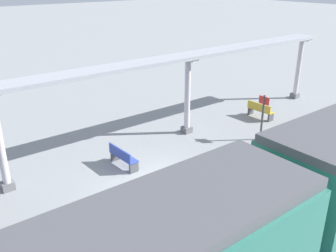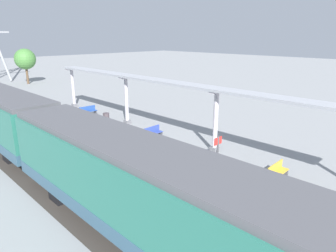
{
  "view_description": "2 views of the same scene",
  "coord_description": "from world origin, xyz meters",
  "px_view_note": "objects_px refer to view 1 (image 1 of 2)",
  "views": [
    {
      "loc": [
        -9.61,
        6.98,
        7.32
      ],
      "look_at": [
        0.54,
        -0.92,
        2.02
      ],
      "focal_mm": 39.67,
      "sensor_mm": 36.0,
      "label": 1
    },
    {
      "loc": [
        -10.95,
        -14.41,
        6.8
      ],
      "look_at": [
        1.64,
        -1.74,
        1.44
      ],
      "focal_mm": 32.56,
      "sensor_mm": 36.0,
      "label": 2
    }
  ],
  "objects_px": {
    "bench_far_end": "(260,110)",
    "platform_info_sign": "(263,113)",
    "canopy_pillar_nearest": "(298,68)",
    "canopy_pillar_second": "(187,96)",
    "bench_near_end": "(122,157)"
  },
  "relations": [
    {
      "from": "bench_far_end",
      "to": "platform_info_sign",
      "type": "bearing_deg",
      "value": 130.06
    },
    {
      "from": "bench_far_end",
      "to": "platform_info_sign",
      "type": "height_order",
      "value": "platform_info_sign"
    },
    {
      "from": "canopy_pillar_nearest",
      "to": "bench_far_end",
      "type": "bearing_deg",
      "value": 101.47
    },
    {
      "from": "canopy_pillar_second",
      "to": "bench_far_end",
      "type": "bearing_deg",
      "value": -101.83
    },
    {
      "from": "bench_far_end",
      "to": "platform_info_sign",
      "type": "relative_size",
      "value": 0.69
    },
    {
      "from": "canopy_pillar_nearest",
      "to": "bench_near_end",
      "type": "height_order",
      "value": "canopy_pillar_nearest"
    },
    {
      "from": "canopy_pillar_nearest",
      "to": "bench_near_end",
      "type": "xyz_separation_m",
      "value": [
        -1.1,
        13.38,
        -1.45
      ]
    },
    {
      "from": "canopy_pillar_second",
      "to": "bench_near_end",
      "type": "bearing_deg",
      "value": 104.11
    },
    {
      "from": "bench_near_end",
      "to": "platform_info_sign",
      "type": "height_order",
      "value": "platform_info_sign"
    },
    {
      "from": "canopy_pillar_second",
      "to": "platform_info_sign",
      "type": "height_order",
      "value": "canopy_pillar_second"
    },
    {
      "from": "canopy_pillar_second",
      "to": "canopy_pillar_nearest",
      "type": "bearing_deg",
      "value": -90.0
    },
    {
      "from": "platform_info_sign",
      "to": "bench_far_end",
      "type": "bearing_deg",
      "value": -49.94
    },
    {
      "from": "bench_near_end",
      "to": "bench_far_end",
      "type": "height_order",
      "value": "same"
    },
    {
      "from": "bench_near_end",
      "to": "bench_far_end",
      "type": "distance_m",
      "value": 8.8
    },
    {
      "from": "canopy_pillar_second",
      "to": "bench_near_end",
      "type": "distance_m",
      "value": 4.73
    }
  ]
}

